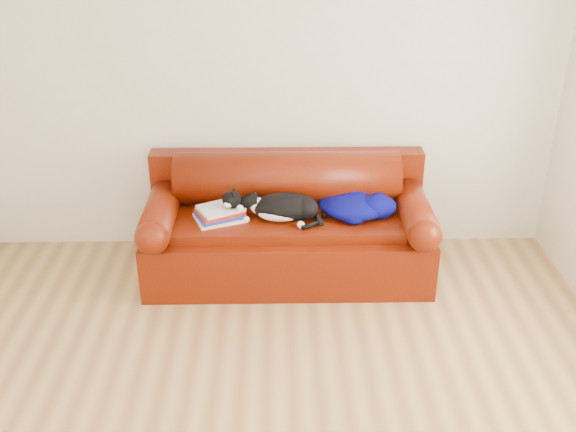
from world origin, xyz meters
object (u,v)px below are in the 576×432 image
Objects in this scene: cat at (284,208)px; blanket at (357,205)px; book_stack at (220,213)px; sofa_base at (288,244)px.

cat reaches higher than blanket.
cat is at bearing -0.86° from book_stack.
sofa_base is 0.37m from cat.
book_stack is 0.60× the size of cat.
cat is (-0.03, -0.09, 0.36)m from sofa_base.
cat is at bearing -107.21° from sofa_base.
blanket reaches higher than book_stack.
book_stack is (-0.49, -0.09, 0.31)m from sofa_base.
book_stack is at bearing -176.03° from blanket.
cat is 1.09× the size of blanket.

